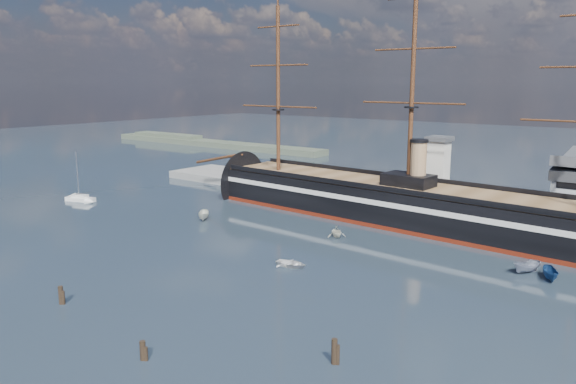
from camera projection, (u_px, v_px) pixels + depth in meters
The scene contains 14 objects.
ground at pixel (347, 242), 102.16m from camera, with size 600.00×600.00×0.00m, color #232F37.
quay at pixel (471, 214), 124.19m from camera, with size 180.00×18.00×2.00m, color slate.
quay_tower at pixel (438, 169), 124.14m from camera, with size 5.00×5.00×15.00m.
shoreline at pixel (198, 142), 258.98m from camera, with size 120.00×10.00×4.00m.
warship at pixel (391, 201), 117.87m from camera, with size 113.36×21.87×53.94m.
sailboat at pixel (80, 198), 137.00m from camera, with size 7.91×4.39×12.15m.
motorboat_a at pixel (204, 220), 118.47m from camera, with size 6.15×2.26×2.46m, color silver.
motorboat_b at pixel (291, 267), 88.80m from camera, with size 3.17×1.27×1.48m, color white.
motorboat_c at pixel (526, 273), 85.80m from camera, with size 5.85×2.15×2.34m, color gray.
motorboat_d at pixel (336, 237), 105.62m from camera, with size 6.46×2.80×2.37m, color beige.
motorboat_f at pixel (550, 280), 82.69m from camera, with size 5.77×2.12×2.31m, color navy.
piling_near_left at pixel (62, 304), 74.02m from camera, with size 0.64×0.64×3.16m, color black.
piling_near_mid at pixel (143, 360), 59.16m from camera, with size 0.64×0.64×2.82m, color black.
piling_near_right at pixel (334, 364), 58.34m from camera, with size 0.64×0.64×3.48m, color black.
Camera 1 is at (51.42, -44.61, 28.89)m, focal length 35.00 mm.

